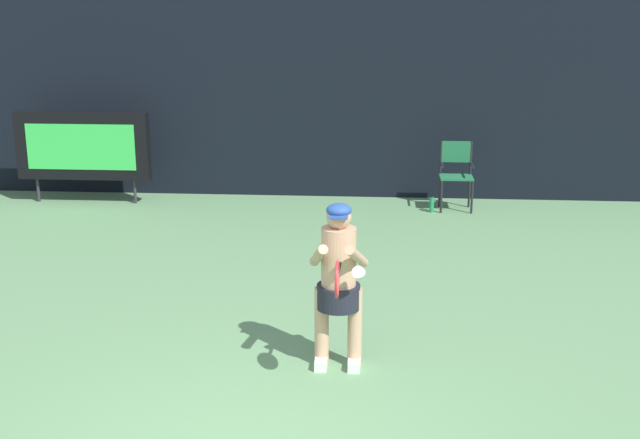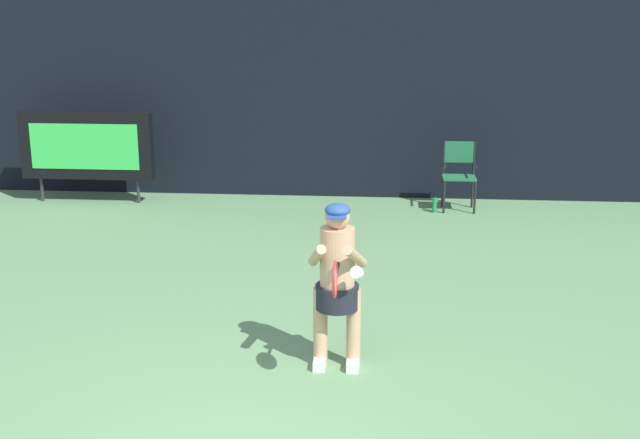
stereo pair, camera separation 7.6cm
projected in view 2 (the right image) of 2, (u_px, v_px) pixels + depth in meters
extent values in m
cube|color=black|center=(325.00, 91.00, 13.31)|extent=(18.00, 0.12, 3.60)
cube|color=black|center=(86.00, 146.00, 13.09)|extent=(2.20, 0.20, 1.10)
cube|color=#37CE4F|center=(84.00, 147.00, 12.99)|extent=(1.80, 0.01, 0.75)
cylinder|color=#2D2D33|center=(42.00, 189.00, 13.35)|extent=(0.05, 0.05, 0.40)
cylinder|color=#2D2D33|center=(138.00, 191.00, 13.22)|extent=(0.05, 0.05, 0.40)
cylinder|color=black|center=(444.00, 197.00, 12.54)|extent=(0.04, 0.04, 0.52)
cylinder|color=black|center=(475.00, 198.00, 12.50)|extent=(0.04, 0.04, 0.52)
cylinder|color=black|center=(442.00, 191.00, 12.93)|extent=(0.04, 0.04, 0.52)
cylinder|color=black|center=(472.00, 192.00, 12.89)|extent=(0.04, 0.04, 0.52)
cube|color=#1F643E|center=(459.00, 178.00, 12.65)|extent=(0.52, 0.44, 0.03)
cylinder|color=black|center=(444.00, 159.00, 12.79)|extent=(0.04, 0.04, 0.56)
cylinder|color=black|center=(474.00, 159.00, 12.75)|extent=(0.04, 0.04, 0.56)
cube|color=#1F643E|center=(459.00, 152.00, 12.74)|extent=(0.48, 0.02, 0.34)
cylinder|color=black|center=(444.00, 165.00, 12.61)|extent=(0.04, 0.44, 0.04)
cylinder|color=black|center=(475.00, 165.00, 12.57)|extent=(0.04, 0.44, 0.04)
cylinder|color=#1C8B4F|center=(434.00, 205.00, 12.62)|extent=(0.07, 0.07, 0.24)
cylinder|color=black|center=(435.00, 197.00, 12.58)|extent=(0.03, 0.03, 0.03)
cube|color=white|center=(320.00, 362.00, 7.25)|extent=(0.11, 0.26, 0.09)
cube|color=white|center=(353.00, 363.00, 7.23)|extent=(0.11, 0.26, 0.09)
cylinder|color=tan|center=(320.00, 326.00, 7.22)|extent=(0.13, 0.13, 0.74)
cylinder|color=tan|center=(353.00, 328.00, 7.19)|extent=(0.13, 0.13, 0.74)
cylinder|color=black|center=(337.00, 296.00, 7.13)|extent=(0.39, 0.39, 0.22)
cylinder|color=tan|center=(337.00, 258.00, 7.03)|extent=(0.31, 0.31, 0.56)
sphere|color=tan|center=(338.00, 217.00, 6.94)|extent=(0.22, 0.22, 0.22)
ellipsoid|color=#284C93|center=(338.00, 210.00, 6.92)|extent=(0.22, 0.22, 0.12)
cube|color=#284C93|center=(337.00, 217.00, 6.83)|extent=(0.17, 0.12, 0.02)
cylinder|color=tan|center=(317.00, 256.00, 6.87)|extent=(0.20, 0.50, 0.33)
cylinder|color=tan|center=(355.00, 257.00, 6.84)|extent=(0.20, 0.50, 0.33)
cylinder|color=white|center=(357.00, 273.00, 6.75)|extent=(0.13, 0.12, 0.12)
cylinder|color=black|center=(337.00, 267.00, 6.78)|extent=(0.03, 0.28, 0.03)
torus|color=red|center=(335.00, 279.00, 6.49)|extent=(0.02, 0.31, 0.31)
ellipsoid|color=silver|center=(335.00, 279.00, 6.49)|extent=(0.01, 0.26, 0.26)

